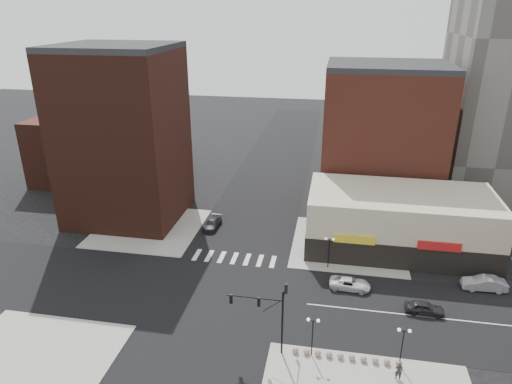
# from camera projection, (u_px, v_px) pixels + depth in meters

# --- Properties ---
(ground) EXTENTS (240.00, 240.00, 0.00)m
(ground) POSITION_uv_depth(u_px,v_px,m) (219.00, 295.00, 52.09)
(ground) COLOR black
(ground) RESTS_ON ground
(road_ew) EXTENTS (200.00, 14.00, 0.02)m
(road_ew) POSITION_uv_depth(u_px,v_px,m) (219.00, 295.00, 52.09)
(road_ew) COLOR black
(road_ew) RESTS_ON ground
(road_ns) EXTENTS (14.00, 200.00, 0.02)m
(road_ns) POSITION_uv_depth(u_px,v_px,m) (219.00, 295.00, 52.09)
(road_ns) COLOR black
(road_ns) RESTS_ON ground
(sidewalk_nw) EXTENTS (15.00, 15.00, 0.12)m
(sidewalk_nw) POSITION_uv_depth(u_px,v_px,m) (149.00, 228.00, 67.66)
(sidewalk_nw) COLOR gray
(sidewalk_nw) RESTS_ON ground
(sidewalk_ne) EXTENTS (15.00, 15.00, 0.12)m
(sidewalk_ne) POSITION_uv_depth(u_px,v_px,m) (348.00, 245.00, 62.89)
(sidewalk_ne) COLOR gray
(sidewalk_ne) RESTS_ON ground
(sidewalk_sw) EXTENTS (15.00, 15.00, 0.12)m
(sidewalk_sw) POSITION_uv_depth(u_px,v_px,m) (24.00, 370.00, 41.24)
(sidewalk_sw) COLOR gray
(sidewalk_sw) RESTS_ON ground
(building_nw) EXTENTS (16.00, 15.00, 25.00)m
(building_nw) POSITION_uv_depth(u_px,v_px,m) (123.00, 138.00, 67.33)
(building_nw) COLOR #3C1C13
(building_nw) RESTS_ON ground
(building_nw_low) EXTENTS (20.00, 18.00, 12.00)m
(building_nw_low) POSITION_uv_depth(u_px,v_px,m) (99.00, 146.00, 86.04)
(building_nw_low) COLOR #3C1C13
(building_nw_low) RESTS_ON ground
(building_ne_midrise) EXTENTS (18.00, 15.00, 22.00)m
(building_ne_midrise) POSITION_uv_depth(u_px,v_px,m) (381.00, 140.00, 71.67)
(building_ne_midrise) COLOR brown
(building_ne_midrise) RESTS_ON ground
(building_ne_row) EXTENTS (24.20, 12.20, 8.00)m
(building_ne_row) POSITION_uv_depth(u_px,v_px,m) (399.00, 226.00, 61.05)
(building_ne_row) COLOR #B8AC92
(building_ne_row) RESTS_ON ground
(traffic_signal) EXTENTS (5.59, 3.09, 7.77)m
(traffic_signal) POSITION_uv_depth(u_px,v_px,m) (273.00, 307.00, 41.89)
(traffic_signal) COLOR black
(traffic_signal) RESTS_ON ground
(street_lamp_se_a) EXTENTS (1.22, 0.32, 4.16)m
(street_lamp_se_a) POSITION_uv_depth(u_px,v_px,m) (313.00, 327.00, 41.75)
(street_lamp_se_a) COLOR black
(street_lamp_se_a) RESTS_ON sidewalk_se
(street_lamp_se_b) EXTENTS (1.22, 0.32, 4.16)m
(street_lamp_se_b) POSITION_uv_depth(u_px,v_px,m) (403.00, 338.00, 40.44)
(street_lamp_se_b) COLOR black
(street_lamp_se_b) RESTS_ON sidewalk_se
(street_lamp_ne) EXTENTS (1.22, 0.32, 4.16)m
(street_lamp_ne) POSITION_uv_depth(u_px,v_px,m) (329.00, 245.00, 56.16)
(street_lamp_ne) COLOR black
(street_lamp_ne) RESTS_ON sidewalk_ne
(bollard_row) EXTENTS (10.05, 0.60, 0.60)m
(bollard_row) POSITION_uv_depth(u_px,v_px,m) (346.00, 357.00, 42.31)
(bollard_row) COLOR #8C6D60
(bollard_row) RESTS_ON sidewalk_se
(white_suv) EXTENTS (4.81, 2.38, 1.31)m
(white_suv) POSITION_uv_depth(u_px,v_px,m) (350.00, 284.00, 53.00)
(white_suv) COLOR silver
(white_suv) RESTS_ON ground
(dark_sedan_east) EXTENTS (4.13, 1.75, 1.39)m
(dark_sedan_east) POSITION_uv_depth(u_px,v_px,m) (424.00, 308.00, 48.70)
(dark_sedan_east) COLOR black
(dark_sedan_east) RESTS_ON ground
(silver_sedan) EXTENTS (4.97, 1.85, 1.62)m
(silver_sedan) POSITION_uv_depth(u_px,v_px,m) (484.00, 283.00, 52.78)
(silver_sedan) COLOR #96979B
(silver_sedan) RESTS_ON ground
(dark_sedan_north) EXTENTS (2.23, 4.82, 1.36)m
(dark_sedan_north) POSITION_uv_depth(u_px,v_px,m) (212.00, 223.00, 67.57)
(dark_sedan_north) COLOR black
(dark_sedan_north) RESTS_ON ground
(pedestrian) EXTENTS (0.66, 0.44, 1.78)m
(pedestrian) POSITION_uv_depth(u_px,v_px,m) (399.00, 371.00, 39.86)
(pedestrian) COLOR #27252A
(pedestrian) RESTS_ON sidewalk_se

